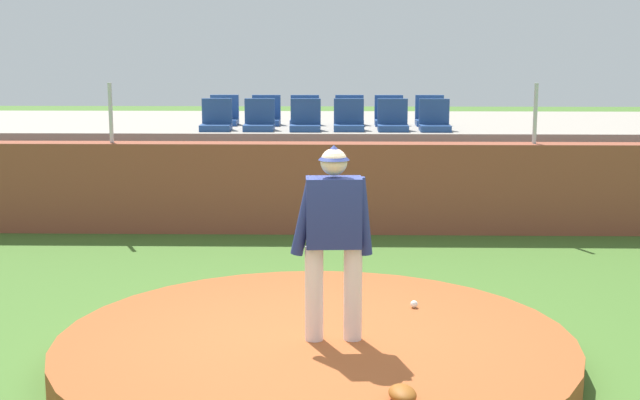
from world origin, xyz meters
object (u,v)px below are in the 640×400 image
(pitcher, at_px, (334,229))
(stadium_chair_1, at_px, (259,120))
(stadium_chair_3, at_px, (349,121))
(stadium_chair_7, at_px, (266,116))
(stadium_chair_8, at_px, (305,116))
(stadium_chair_2, at_px, (305,121))
(fielding_glove, at_px, (402,394))
(stadium_chair_11, at_px, (430,116))
(stadium_chair_0, at_px, (216,120))
(stadium_chair_4, at_px, (393,121))
(stadium_chair_5, at_px, (435,121))
(stadium_chair_6, at_px, (224,116))
(baseball, at_px, (414,304))
(stadium_chair_10, at_px, (389,116))
(stadium_chair_9, at_px, (349,116))

(pitcher, xyz_separation_m, stadium_chair_1, (-1.23, 6.68, 0.32))
(stadium_chair_3, xyz_separation_m, stadium_chair_7, (-1.39, 0.86, 0.00))
(stadium_chair_8, bearing_deg, stadium_chair_2, 92.94)
(fielding_glove, height_order, stadium_chair_11, stadium_chair_11)
(stadium_chair_0, xyz_separation_m, stadium_chair_1, (0.69, 0.00, 0.00))
(stadium_chair_7, height_order, stadium_chair_11, same)
(stadium_chair_2, distance_m, stadium_chair_4, 1.39)
(stadium_chair_3, xyz_separation_m, stadium_chair_5, (1.36, -0.04, 0.00))
(stadium_chair_6, bearing_deg, stadium_chair_8, 178.84)
(stadium_chair_8, bearing_deg, baseball, 101.42)
(fielding_glove, height_order, stadium_chair_0, stadium_chair_0)
(stadium_chair_6, relative_size, stadium_chair_11, 1.00)
(stadium_chair_0, xyz_separation_m, stadium_chair_10, (2.81, 0.89, 0.00))
(stadium_chair_3, height_order, stadium_chair_6, same)
(stadium_chair_1, xyz_separation_m, stadium_chair_2, (0.74, -0.02, 0.00))
(stadium_chair_0, height_order, stadium_chair_11, same)
(pitcher, relative_size, stadium_chair_6, 3.47)
(baseball, bearing_deg, stadium_chair_1, 109.50)
(stadium_chair_6, height_order, stadium_chair_11, same)
(stadium_chair_7, distance_m, stadium_chair_8, 0.66)
(stadium_chair_4, height_order, stadium_chair_6, same)
(stadium_chair_7, relative_size, stadium_chair_11, 1.00)
(stadium_chair_7, relative_size, stadium_chair_8, 1.00)
(baseball, distance_m, fielding_glove, 2.32)
(baseball, height_order, stadium_chair_2, stadium_chair_2)
(stadium_chair_6, relative_size, stadium_chair_7, 1.00)
(stadium_chair_6, bearing_deg, fielding_glove, 105.23)
(stadium_chair_9, bearing_deg, stadium_chair_10, 178.90)
(fielding_glove, relative_size, stadium_chair_2, 0.60)
(stadium_chair_2, relative_size, stadium_chair_5, 1.00)
(stadium_chair_11, bearing_deg, stadium_chair_5, 88.99)
(pitcher, distance_m, stadium_chair_7, 7.65)
(stadium_chair_4, bearing_deg, stadium_chair_2, 1.01)
(stadium_chair_11, bearing_deg, fielding_glove, 83.23)
(stadium_chair_7, bearing_deg, stadium_chair_3, 148.43)
(stadium_chair_2, xyz_separation_m, stadium_chair_4, (1.39, 0.02, 0.00))
(stadium_chair_10, relative_size, stadium_chair_11, 1.00)
(stadium_chair_3, height_order, stadium_chair_4, same)
(pitcher, bearing_deg, fielding_glove, -72.22)
(stadium_chair_10, bearing_deg, stadium_chair_5, 126.93)
(pitcher, height_order, stadium_chair_5, pitcher)
(pitcher, distance_m, stadium_chair_10, 7.62)
(baseball, height_order, stadium_chair_5, stadium_chair_5)
(stadium_chair_0, height_order, stadium_chair_5, same)
(pitcher, xyz_separation_m, stadium_chair_10, (0.89, 7.56, 0.32))
(stadium_chair_5, xyz_separation_m, stadium_chair_6, (-3.47, 0.91, 0.00))
(stadium_chair_10, bearing_deg, fielding_glove, 87.63)
(pitcher, relative_size, stadium_chair_7, 3.47)
(stadium_chair_1, bearing_deg, baseball, 109.50)
(stadium_chair_4, relative_size, stadium_chair_8, 1.00)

